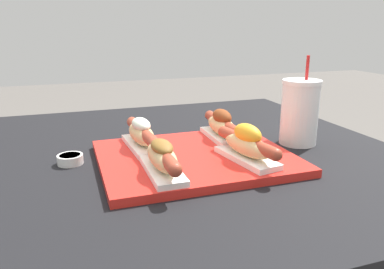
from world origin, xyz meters
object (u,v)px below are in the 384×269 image
hot_dog_3 (222,126)px  drink_cup (300,112)px  hot_dog_1 (247,144)px  serving_tray (195,158)px  sauce_bowl (70,159)px  hot_dog_0 (162,157)px  hot_dog_2 (141,134)px

hot_dog_3 → drink_cup: drink_cup is taller
hot_dog_1 → serving_tray: bearing=140.6°
serving_tray → sauce_bowl: size_ratio=7.50×
hot_dog_0 → hot_dog_1: 0.19m
hot_dog_1 → sauce_bowl: (-0.36, 0.15, -0.04)m
hot_dog_3 → serving_tray: bearing=-140.6°
serving_tray → sauce_bowl: 0.28m
serving_tray → hot_dog_0: size_ratio=2.03×
serving_tray → hot_dog_0: bearing=-138.6°
serving_tray → hot_dog_2: size_ratio=2.04×
hot_dog_1 → hot_dog_3: bearing=85.9°
hot_dog_0 → hot_dog_3: 0.26m
serving_tray → drink_cup: drink_cup is taller
sauce_bowl → hot_dog_0: bearing=-43.4°
hot_dog_2 → sauce_bowl: hot_dog_2 is taller
hot_dog_2 → hot_dog_3: size_ratio=1.00×
hot_dog_0 → hot_dog_2: size_ratio=1.00×
hot_dog_2 → hot_dog_1: bearing=-39.0°
hot_dog_2 → serving_tray: bearing=-38.6°
hot_dog_0 → hot_dog_3: hot_dog_3 is taller
hot_dog_3 → sauce_bowl: 0.37m
hot_dog_2 → drink_cup: drink_cup is taller
serving_tray → hot_dog_0: hot_dog_0 is taller
hot_dog_3 → sauce_bowl: (-0.37, -0.01, -0.04)m
hot_dog_3 → drink_cup: 0.20m
hot_dog_1 → sauce_bowl: hot_dog_1 is taller
hot_dog_0 → sauce_bowl: size_ratio=3.69×
hot_dog_0 → drink_cup: 0.42m
hot_dog_0 → drink_cup: size_ratio=0.92×
hot_dog_0 → sauce_bowl: hot_dog_0 is taller
serving_tray → hot_dog_1: (0.09, -0.08, 0.04)m
serving_tray → hot_dog_2: bearing=141.4°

